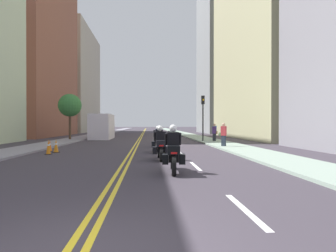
% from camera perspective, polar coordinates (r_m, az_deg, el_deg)
% --- Properties ---
extents(ground_plane, '(264.00, 264.00, 0.00)m').
position_cam_1_polar(ground_plane, '(51.62, -4.95, -1.51)').
color(ground_plane, '#39333C').
extents(sidewalk_left, '(2.66, 144.00, 0.12)m').
position_cam_1_polar(sidewalk_left, '(52.22, -12.67, -1.43)').
color(sidewalk_left, gray).
rests_on(sidewalk_left, ground).
extents(sidewalk_right, '(2.66, 144.00, 0.12)m').
position_cam_1_polar(sidewalk_right, '(51.97, 2.81, -1.43)').
color(sidewalk_right, gray).
rests_on(sidewalk_right, ground).
extents(centreline_yellow_inner, '(0.12, 132.00, 0.01)m').
position_cam_1_polar(centreline_yellow_inner, '(51.62, -5.08, -1.51)').
color(centreline_yellow_inner, yellow).
rests_on(centreline_yellow_inner, ground).
extents(centreline_yellow_outer, '(0.12, 132.00, 0.01)m').
position_cam_1_polar(centreline_yellow_outer, '(51.62, -4.82, -1.51)').
color(centreline_yellow_outer, yellow).
rests_on(centreline_yellow_outer, ground).
extents(lane_dashes_white, '(0.14, 56.40, 0.01)m').
position_cam_1_polar(lane_dashes_white, '(32.68, -0.57, -2.59)').
color(lane_dashes_white, silver).
rests_on(lane_dashes_white, ground).
extents(building_left_1, '(7.14, 18.84, 27.34)m').
position_cam_1_polar(building_left_1, '(46.91, -24.39, 15.13)').
color(building_left_1, brown).
rests_on(building_left_1, ground).
extents(building_right_1, '(6.86, 21.72, 31.96)m').
position_cam_1_polar(building_right_1, '(40.19, 17.72, 21.18)').
color(building_right_1, tan).
rests_on(building_right_1, ground).
extents(building_left_2, '(8.86, 21.70, 21.92)m').
position_cam_1_polar(building_left_2, '(67.91, -18.29, 8.19)').
color(building_left_2, '#A39786').
rests_on(building_left_2, ground).
extents(building_right_2, '(7.77, 13.65, 28.12)m').
position_cam_1_polar(building_right_2, '(58.72, 10.51, 12.52)').
color(building_right_2, gray).
rests_on(building_right_2, ground).
extents(motorcycle_0, '(0.78, 2.19, 1.67)m').
position_cam_1_polar(motorcycle_0, '(10.15, 1.03, -5.38)').
color(motorcycle_0, black).
rests_on(motorcycle_0, ground).
extents(motorcycle_1, '(0.77, 2.20, 1.61)m').
position_cam_1_polar(motorcycle_1, '(13.74, -1.51, -3.98)').
color(motorcycle_1, black).
rests_on(motorcycle_1, ground).
extents(motorcycle_2, '(0.78, 2.17, 1.59)m').
position_cam_1_polar(motorcycle_2, '(17.40, -1.92, -3.00)').
color(motorcycle_2, black).
rests_on(motorcycle_2, ground).
extents(motorcycle_3, '(0.78, 2.22, 1.59)m').
position_cam_1_polar(motorcycle_3, '(21.67, -1.70, -2.37)').
color(motorcycle_3, black).
rests_on(motorcycle_3, ground).
extents(traffic_cone_0, '(0.30, 0.30, 0.73)m').
position_cam_1_polar(traffic_cone_0, '(19.38, -22.04, -3.57)').
color(traffic_cone_0, black).
rests_on(traffic_cone_0, ground).
extents(traffic_cone_1, '(0.32, 0.32, 0.83)m').
position_cam_1_polar(traffic_cone_1, '(17.55, -22.28, -3.81)').
color(traffic_cone_1, black).
rests_on(traffic_cone_1, ground).
extents(traffic_cone_2, '(0.36, 0.36, 0.81)m').
position_cam_1_polar(traffic_cone_2, '(18.55, -20.99, -3.62)').
color(traffic_cone_2, black).
rests_on(traffic_cone_2, ground).
extents(traffic_light_near, '(0.28, 0.38, 4.36)m').
position_cam_1_polar(traffic_light_near, '(27.63, 6.83, 3.15)').
color(traffic_light_near, black).
rests_on(traffic_light_near, ground).
extents(pedestrian_0, '(0.47, 0.43, 1.77)m').
position_cam_1_polar(pedestrian_0, '(21.24, 10.77, -1.71)').
color(pedestrian_0, '#232C39').
rests_on(pedestrian_0, ground).
extents(pedestrian_1, '(0.51, 0.33, 1.67)m').
position_cam_1_polar(pedestrian_1, '(27.51, 9.03, -1.35)').
color(pedestrian_1, '#25272D').
rests_on(pedestrian_1, ground).
extents(pedestrian_2, '(0.38, 0.26, 1.74)m').
position_cam_1_polar(pedestrian_2, '(30.30, 9.07, -1.13)').
color(pedestrian_2, '#272630').
rests_on(pedestrian_2, ground).
extents(street_tree_0, '(2.35, 2.35, 4.82)m').
position_cam_1_polar(street_tree_0, '(31.95, -18.58, 3.81)').
color(street_tree_0, '#4A3426').
rests_on(street_tree_0, ground).
extents(parked_truck, '(2.20, 6.50, 2.80)m').
position_cam_1_polar(parked_truck, '(34.53, -12.62, -0.33)').
color(parked_truck, silver).
rests_on(parked_truck, ground).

